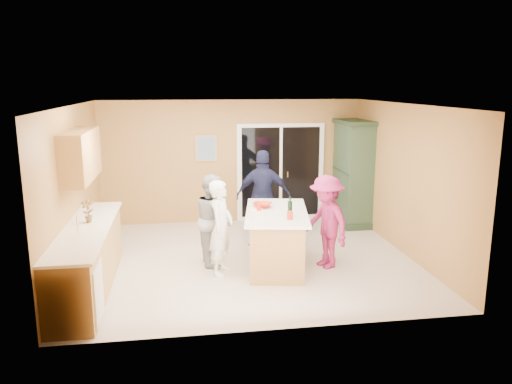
{
  "coord_description": "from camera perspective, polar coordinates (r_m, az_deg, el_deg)",
  "views": [
    {
      "loc": [
        -1.09,
        -7.98,
        2.94
      ],
      "look_at": [
        0.15,
        0.1,
        1.15
      ],
      "focal_mm": 35.0,
      "sensor_mm": 36.0,
      "label": 1
    }
  ],
  "objects": [
    {
      "name": "white_plate",
      "position": [
        8.1,
        0.12,
        -1.9
      ],
      "size": [
        0.27,
        0.27,
        0.01
      ],
      "primitive_type": "cylinder",
      "rotation": [
        0.0,
        0.0,
        -0.38
      ],
      "color": "white",
      "rests_on": "kitchen_island"
    },
    {
      "name": "tulip_vase",
      "position": [
        7.68,
        -18.68,
        -2.07
      ],
      "size": [
        0.18,
        0.12,
        0.35
      ],
      "primitive_type": "imported",
      "rotation": [
        0.0,
        0.0,
        0.0
      ],
      "color": "#A1101D",
      "rests_on": "left_cabinet_run"
    },
    {
      "name": "woman_navy",
      "position": [
        9.31,
        0.87,
        -0.5
      ],
      "size": [
        1.08,
        0.6,
        1.74
      ],
      "primitive_type": "imported",
      "rotation": [
        0.0,
        0.0,
        2.96
      ],
      "color": "#181936",
      "rests_on": "floor"
    },
    {
      "name": "left_cabinet_run",
      "position": [
        7.48,
        -18.84,
        -7.68
      ],
      "size": [
        0.65,
        3.05,
        1.24
      ],
      "color": "#B78B47",
      "rests_on": "floor"
    },
    {
      "name": "wall_left",
      "position": [
        8.31,
        -20.07,
        0.22
      ],
      "size": [
        0.1,
        5.0,
        2.6
      ],
      "primitive_type": "cube",
      "color": "tan",
      "rests_on": "ground"
    },
    {
      "name": "woman_grey",
      "position": [
        8.24,
        -4.9,
        -3.11
      ],
      "size": [
        0.63,
        0.78,
        1.5
      ],
      "primitive_type": "imported",
      "rotation": [
        0.0,
        0.0,
        1.66
      ],
      "color": "#A6A7A9",
      "rests_on": "floor"
    },
    {
      "name": "tumbler_far",
      "position": [
        8.01,
        0.33,
        -1.7
      ],
      "size": [
        0.1,
        0.1,
        0.12
      ],
      "primitive_type": "cylinder",
      "rotation": [
        0.0,
        0.0,
        0.35
      ],
      "color": "red",
      "rests_on": "kitchen_island"
    },
    {
      "name": "ceiling",
      "position": [
        8.06,
        -0.96,
        9.94
      ],
      "size": [
        5.5,
        5.0,
        0.1
      ],
      "primitive_type": "cube",
      "color": "white",
      "rests_on": "wall_back"
    },
    {
      "name": "serving_bowl",
      "position": [
        8.22,
        0.73,
        -1.49
      ],
      "size": [
        0.4,
        0.4,
        0.07
      ],
      "primitive_type": "imported",
      "rotation": [
        0.0,
        0.0,
        -0.43
      ],
      "color": "red",
      "rests_on": "kitchen_island"
    },
    {
      "name": "tumbler_near",
      "position": [
        7.5,
        3.9,
        -2.67
      ],
      "size": [
        0.09,
        0.09,
        0.12
      ],
      "primitive_type": "cylinder",
      "rotation": [
        0.0,
        0.0,
        -0.08
      ],
      "color": "red",
      "rests_on": "kitchen_island"
    },
    {
      "name": "wall_front",
      "position": [
        5.82,
        2.42,
        -4.03
      ],
      "size": [
        5.5,
        0.1,
        2.6
      ],
      "primitive_type": "cube",
      "color": "tan",
      "rests_on": "ground"
    },
    {
      "name": "green_hutch",
      "position": [
        10.67,
        11.04,
        2.03
      ],
      "size": [
        0.63,
        1.2,
        2.2
      ],
      "color": "#223824",
      "rests_on": "floor"
    },
    {
      "name": "kitchen_island",
      "position": [
        8.11,
        2.33,
        -5.61
      ],
      "size": [
        1.26,
        1.92,
        0.94
      ],
      "rotation": [
        0.0,
        0.0,
        -0.17
      ],
      "color": "#B78B47",
      "rests_on": "floor"
    },
    {
      "name": "upper_cabinets",
      "position": [
        7.99,
        -19.41,
        3.99
      ],
      "size": [
        0.35,
        1.6,
        0.75
      ],
      "primitive_type": "cube",
      "color": "#B78B47",
      "rests_on": "wall_left"
    },
    {
      "name": "woman_white",
      "position": [
        7.76,
        -4.01,
        -4.1
      ],
      "size": [
        0.55,
        0.64,
        1.49
      ],
      "primitive_type": "imported",
      "rotation": [
        0.0,
        0.0,
        1.16
      ],
      "color": "white",
      "rests_on": "floor"
    },
    {
      "name": "sliding_door",
      "position": [
        10.82,
        2.82,
        2.29
      ],
      "size": [
        1.9,
        0.07,
        2.1
      ],
      "color": "white",
      "rests_on": "floor"
    },
    {
      "name": "floor",
      "position": [
        8.57,
        -0.9,
        -7.71
      ],
      "size": [
        5.5,
        5.5,
        0.0
      ],
      "primitive_type": "plane",
      "color": "beige",
      "rests_on": "ground"
    },
    {
      "name": "framed_picture",
      "position": [
        10.55,
        -5.74,
        5.0
      ],
      "size": [
        0.46,
        0.04,
        0.56
      ],
      "color": "tan",
      "rests_on": "wall_back"
    },
    {
      "name": "wall_back",
      "position": [
        10.66,
        -2.75,
        3.49
      ],
      "size": [
        5.5,
        0.1,
        2.6
      ],
      "primitive_type": "cube",
      "color": "tan",
      "rests_on": "ground"
    },
    {
      "name": "wine_bottle",
      "position": [
        7.7,
        3.9,
        -1.84
      ],
      "size": [
        0.07,
        0.07,
        0.31
      ],
      "rotation": [
        0.0,
        0.0,
        0.21
      ],
      "color": "black",
      "rests_on": "kitchen_island"
    },
    {
      "name": "wall_right",
      "position": [
        9.0,
        16.7,
        1.33
      ],
      "size": [
        0.1,
        5.0,
        2.6
      ],
      "primitive_type": "cube",
      "color": "tan",
      "rests_on": "ground"
    },
    {
      "name": "woman_magenta",
      "position": [
        8.1,
        8.05,
        -3.4
      ],
      "size": [
        0.87,
        1.11,
        1.51
      ],
      "primitive_type": "imported",
      "rotation": [
        0.0,
        0.0,
        -1.21
      ],
      "color": "#9B225A",
      "rests_on": "floor"
    }
  ]
}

